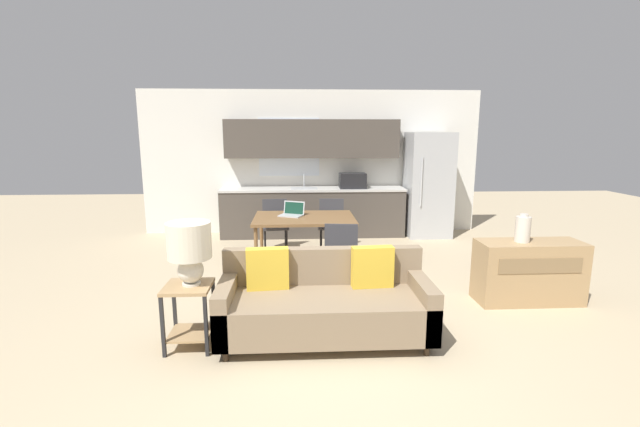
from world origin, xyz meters
TOP-DOWN VIEW (x-y plane):
  - ground_plane at (0.00, 0.00)m, footprint 20.00×20.00m
  - wall_back at (-0.01, 4.63)m, footprint 6.40×0.07m
  - kitchen_counter at (0.01, 4.33)m, footprint 3.41×0.65m
  - refrigerator at (2.15, 4.20)m, footprint 0.79×0.79m
  - dining_table at (-0.19, 2.37)m, footprint 1.42×1.00m
  - couch at (-0.04, 0.20)m, footprint 1.95×0.80m
  - side_table at (-1.27, 0.08)m, footprint 0.41×0.41m
  - table_lamp at (-1.24, 0.09)m, footprint 0.39×0.39m
  - credenza at (2.35, 0.94)m, footprint 1.17×0.45m
  - vase at (2.24, 0.95)m, footprint 0.16×0.16m
  - dining_chair_near_right at (0.25, 1.50)m, footprint 0.47×0.47m
  - dining_chair_far_right at (0.27, 3.21)m, footprint 0.45×0.45m
  - dining_chair_far_left at (-0.65, 3.23)m, footprint 0.45×0.45m
  - laptop at (-0.36, 2.47)m, footprint 0.40×0.36m

SIDE VIEW (x-z plane):
  - ground_plane at x=0.00m, z-range 0.00..0.00m
  - couch at x=-0.04m, z-range -0.09..0.76m
  - credenza at x=2.35m, z-range 0.00..0.71m
  - side_table at x=-1.27m, z-range 0.09..0.68m
  - dining_chair_near_right at x=0.25m, z-range 0.05..0.90m
  - dining_chair_far_right at x=0.27m, z-range 0.05..0.90m
  - dining_chair_far_left at x=-0.65m, z-range 0.05..0.90m
  - dining_table at x=-0.19m, z-range 0.31..1.05m
  - laptop at x=-0.36m, z-range 0.69..0.89m
  - kitchen_counter at x=0.01m, z-range -0.23..1.92m
  - vase at x=2.24m, z-range 0.70..1.02m
  - table_lamp at x=-1.24m, z-range 0.65..1.22m
  - refrigerator at x=2.15m, z-range 0.00..1.92m
  - wall_back at x=-0.01m, z-range 0.00..2.70m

